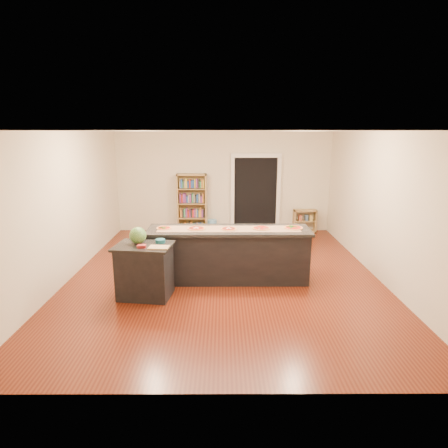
{
  "coord_description": "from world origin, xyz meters",
  "views": [
    {
      "loc": [
        -0.02,
        -7.02,
        2.79
      ],
      "look_at": [
        0.0,
        0.2,
        1.0
      ],
      "focal_mm": 30.0,
      "sensor_mm": 36.0,
      "label": 1
    }
  ],
  "objects_px": {
    "low_shelf": "(305,221)",
    "watermelon": "(138,235)",
    "kitchen_island": "(229,254)",
    "side_counter": "(145,271)",
    "bookshelf": "(192,203)",
    "waste_bin": "(212,226)"
  },
  "relations": [
    {
      "from": "waste_bin",
      "to": "watermelon",
      "type": "bearing_deg",
      "value": -105.47
    },
    {
      "from": "low_shelf",
      "to": "watermelon",
      "type": "height_order",
      "value": "watermelon"
    },
    {
      "from": "waste_bin",
      "to": "side_counter",
      "type": "bearing_deg",
      "value": -103.84
    },
    {
      "from": "kitchen_island",
      "to": "waste_bin",
      "type": "height_order",
      "value": "kitchen_island"
    },
    {
      "from": "kitchen_island",
      "to": "bookshelf",
      "type": "distance_m",
      "value": 3.67
    },
    {
      "from": "kitchen_island",
      "to": "watermelon",
      "type": "relative_size",
      "value": 10.67
    },
    {
      "from": "bookshelf",
      "to": "low_shelf",
      "type": "height_order",
      "value": "bookshelf"
    },
    {
      "from": "kitchen_island",
      "to": "side_counter",
      "type": "relative_size",
      "value": 3.24
    },
    {
      "from": "watermelon",
      "to": "kitchen_island",
      "type": "bearing_deg",
      "value": 23.88
    },
    {
      "from": "side_counter",
      "to": "bookshelf",
      "type": "relative_size",
      "value": 0.57
    },
    {
      "from": "side_counter",
      "to": "bookshelf",
      "type": "xyz_separation_m",
      "value": [
        0.47,
        4.29,
        0.36
      ]
    },
    {
      "from": "bookshelf",
      "to": "low_shelf",
      "type": "relative_size",
      "value": 2.58
    },
    {
      "from": "kitchen_island",
      "to": "watermelon",
      "type": "xyz_separation_m",
      "value": [
        -1.55,
        -0.69,
        0.57
      ]
    },
    {
      "from": "side_counter",
      "to": "watermelon",
      "type": "height_order",
      "value": "watermelon"
    },
    {
      "from": "low_shelf",
      "to": "side_counter",
      "type": "bearing_deg",
      "value": -130.42
    },
    {
      "from": "bookshelf",
      "to": "side_counter",
      "type": "bearing_deg",
      "value": -96.3
    },
    {
      "from": "bookshelf",
      "to": "watermelon",
      "type": "relative_size",
      "value": 5.77
    },
    {
      "from": "kitchen_island",
      "to": "bookshelf",
      "type": "bearing_deg",
      "value": 105.51
    },
    {
      "from": "kitchen_island",
      "to": "low_shelf",
      "type": "height_order",
      "value": "kitchen_island"
    },
    {
      "from": "kitchen_island",
      "to": "side_counter",
      "type": "height_order",
      "value": "kitchen_island"
    },
    {
      "from": "side_counter",
      "to": "waste_bin",
      "type": "relative_size",
      "value": 2.56
    },
    {
      "from": "kitchen_island",
      "to": "watermelon",
      "type": "height_order",
      "value": "watermelon"
    }
  ]
}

